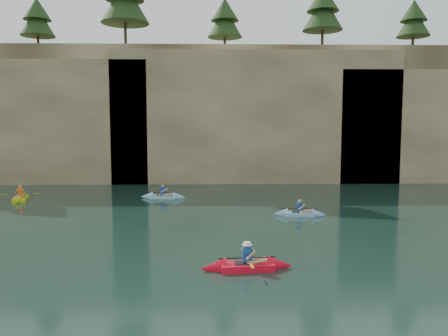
{
  "coord_description": "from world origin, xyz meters",
  "views": [
    {
      "loc": [
        -1.61,
        -14.46,
        4.84
      ],
      "look_at": [
        -1.14,
        4.45,
        3.0
      ],
      "focal_mm": 35.0,
      "sensor_mm": 36.0,
      "label": 1
    }
  ],
  "objects": [
    {
      "name": "cliff",
      "position": [
        0.0,
        30.0,
        6.0
      ],
      "size": [
        70.0,
        16.0,
        12.0
      ],
      "primitive_type": "cube",
      "color": "tan",
      "rests_on": "ground"
    },
    {
      "name": "main_kayaker",
      "position": [
        -0.48,
        -0.2,
        0.16
      ],
      "size": [
        3.22,
        2.17,
        1.17
      ],
      "rotation": [
        0.0,
        0.0,
        0.1
      ],
      "color": "red",
      "rests_on": "ground"
    },
    {
      "name": "sea_cave_center",
      "position": [
        -4.0,
        21.95,
        1.6
      ],
      "size": [
        3.5,
        1.0,
        3.2
      ],
      "primitive_type": "cube",
      "color": "black",
      "rests_on": "ground"
    },
    {
      "name": "kayaker_ltblue_near",
      "position": [
        3.03,
        8.53,
        0.14
      ],
      "size": [
        2.88,
        2.21,
        1.11
      ],
      "rotation": [
        0.0,
        0.0,
        -0.12
      ],
      "color": "#88B5E4",
      "rests_on": "ground"
    },
    {
      "name": "kayaker_ltblue_mid",
      "position": [
        -4.97,
        14.45,
        0.14
      ],
      "size": [
        3.11,
        2.29,
        1.16
      ],
      "rotation": [
        0.0,
        0.0,
        -0.13
      ],
      "color": "#8BD1E9",
      "rests_on": "ground"
    },
    {
      "name": "kayaker_yellow",
      "position": [
        -14.14,
        13.89,
        0.15
      ],
      "size": [
        2.39,
        3.13,
        1.25
      ],
      "rotation": [
        0.0,
        0.0,
        -1.32
      ],
      "color": "yellow",
      "rests_on": "ground"
    },
    {
      "name": "sea_cave_west",
      "position": [
        -18.0,
        21.95,
        2.0
      ],
      "size": [
        4.5,
        1.0,
        4.0
      ],
      "primitive_type": "cube",
      "color": "black",
      "rests_on": "ground"
    },
    {
      "name": "sea_cave_east",
      "position": [
        10.0,
        21.95,
        2.25
      ],
      "size": [
        5.0,
        1.0,
        4.5
      ],
      "primitive_type": "cube",
      "color": "black",
      "rests_on": "ground"
    },
    {
      "name": "cliff_slab_center",
      "position": [
        2.0,
        22.6,
        5.7
      ],
      "size": [
        24.0,
        2.4,
        11.4
      ],
      "primitive_type": "cube",
      "color": "tan",
      "rests_on": "ground"
    },
    {
      "name": "ground",
      "position": [
        0.0,
        0.0,
        0.0
      ],
      "size": [
        160.0,
        160.0,
        0.0
      ],
      "primitive_type": "plane",
      "color": "black",
      "rests_on": "ground"
    }
  ]
}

